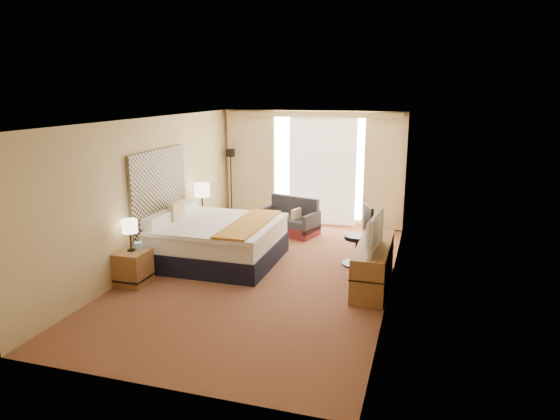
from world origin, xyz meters
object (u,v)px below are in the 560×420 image
(media_dresser, at_px, (373,265))
(floor_lamp, at_px, (231,170))
(lamp_right, at_px, (202,191))
(nightstand_right, at_px, (201,228))
(bed, at_px, (215,240))
(lamp_left, at_px, (130,227))
(loveseat, at_px, (289,222))
(nightstand_left, at_px, (133,268))
(desk_chair, at_px, (360,239))
(television, at_px, (370,231))

(media_dresser, relative_size, floor_lamp, 1.06)
(lamp_right, bearing_deg, nightstand_right, -162.07)
(bed, height_order, lamp_left, lamp_left)
(media_dresser, distance_m, loveseat, 3.25)
(nightstand_left, distance_m, desk_chair, 3.91)
(nightstand_right, relative_size, bed, 0.25)
(floor_lamp, bearing_deg, nightstand_right, -89.02)
(nightstand_right, distance_m, desk_chair, 3.41)
(bed, distance_m, lamp_right, 1.50)
(lamp_left, xyz_separation_m, lamp_right, (0.07, 2.49, 0.11))
(nightstand_right, height_order, desk_chair, desk_chair)
(television, bearing_deg, floor_lamp, 50.53)
(loveseat, height_order, desk_chair, desk_chair)
(floor_lamp, relative_size, lamp_left, 3.28)
(desk_chair, distance_m, television, 1.35)
(floor_lamp, bearing_deg, nightstand_left, -89.60)
(nightstand_right, xyz_separation_m, media_dresser, (3.70, -1.45, 0.07))
(media_dresser, xyz_separation_m, loveseat, (-2.09, 2.48, -0.09))
(nightstand_left, bearing_deg, television, 11.75)
(loveseat, bearing_deg, floor_lamp, 173.00)
(bed, bearing_deg, lamp_right, 124.85)
(desk_chair, relative_size, lamp_right, 1.64)
(media_dresser, height_order, television, television)
(lamp_right, xyz_separation_m, television, (3.61, -1.75, -0.07))
(loveseat, height_order, floor_lamp, floor_lamp)
(nightstand_left, relative_size, lamp_right, 0.84)
(nightstand_left, height_order, floor_lamp, floor_lamp)
(bed, height_order, lamp_right, lamp_right)
(lamp_left, bearing_deg, nightstand_right, 89.34)
(lamp_left, bearing_deg, desk_chair, 29.99)
(nightstand_left, height_order, bed, bed)
(nightstand_left, height_order, television, television)
(nightstand_left, distance_m, nightstand_right, 2.50)
(nightstand_left, xyz_separation_m, desk_chair, (3.36, 1.98, 0.20))
(floor_lamp, bearing_deg, lamp_right, -87.62)
(nightstand_left, distance_m, lamp_left, 0.68)
(nightstand_right, height_order, media_dresser, media_dresser)
(floor_lamp, xyz_separation_m, desk_chair, (3.39, -2.27, -0.73))
(floor_lamp, relative_size, desk_chair, 1.59)
(floor_lamp, height_order, lamp_left, floor_lamp)
(bed, relative_size, desk_chair, 2.04)
(media_dresser, relative_size, lamp_right, 2.74)
(loveseat, distance_m, lamp_left, 3.94)
(television, bearing_deg, lamp_left, 105.36)
(nightstand_right, bearing_deg, lamp_left, -90.66)
(nightstand_right, bearing_deg, nightstand_left, -90.00)
(media_dresser, distance_m, floor_lamp, 4.99)
(nightstand_right, xyz_separation_m, floor_lamp, (-0.03, 1.75, 0.93))
(nightstand_right, distance_m, media_dresser, 3.97)
(nightstand_left, relative_size, lamp_left, 1.06)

